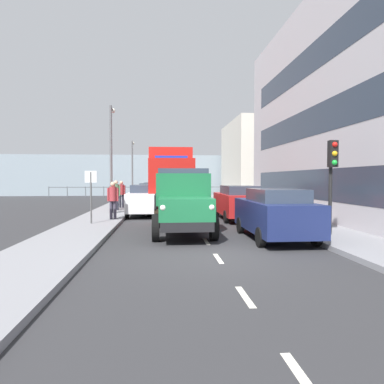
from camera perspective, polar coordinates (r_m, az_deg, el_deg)
ground_plane at (r=20.93m, az=-0.97°, el=-3.47°), size 80.00×80.00×0.00m
sidewalk_left at (r=21.71m, az=11.02°, el=-3.11°), size 2.36×38.88×0.15m
sidewalk_right at (r=21.10m, az=-13.31°, el=-3.27°), size 2.36×38.88×0.15m
road_centreline_markings at (r=20.74m, az=-0.93°, el=-3.51°), size 0.12×35.88×0.01m
building_far_block at (r=38.01m, az=12.84°, el=5.06°), size 8.86×10.50×8.01m
sea_horizon at (r=43.25m, az=-3.02°, el=2.76°), size 80.00×0.80×5.00m
seawall_railing at (r=39.66m, az=-2.85°, el=0.52°), size 28.08×0.08×1.20m
truck_vintage_green at (r=12.75m, az=-1.55°, el=-1.78°), size 2.17×5.64×2.43m
lorry_cargo_red at (r=21.59m, az=-3.62°, el=2.22°), size 2.58×8.20×3.87m
car_navy_kerbside_near at (r=12.13m, az=13.47°, el=-3.37°), size 1.93×4.33×1.72m
car_red_kerbside_1 at (r=17.61m, az=7.61°, el=-1.62°), size 1.92×4.57×1.72m
car_white_oppositeside_0 at (r=19.62m, az=-7.69°, el=-1.23°), size 1.95×4.44×1.72m
car_teal_oppositeside_1 at (r=26.35m, az=-6.98°, el=-0.37°), size 1.85×4.62×1.72m
car_maroon_oppositeside_2 at (r=32.97m, az=-6.57°, el=0.14°), size 1.89×4.20×1.72m
pedestrian_strolling at (r=16.79m, az=-12.89°, el=-0.81°), size 0.53×0.34×1.77m
pedestrian_by_lamp at (r=19.86m, az=-12.80°, el=-0.60°), size 0.53×0.34×1.64m
pedestrian_near_railing at (r=21.53m, az=-12.40°, el=-0.09°), size 0.53×0.34×1.81m
pedestrian_in_dark_coat at (r=23.36m, az=-11.54°, el=0.02°), size 0.53×0.34×1.77m
pedestrian_couple_b at (r=25.86m, az=-12.91°, el=0.02°), size 0.53×0.34×1.64m
traffic_light_near at (r=12.65m, az=22.07°, el=3.90°), size 0.28×0.41×3.20m
lamp_post_promenade at (r=22.17m, az=-13.14°, el=7.08°), size 0.32×1.14×6.41m
lamp_post_far at (r=34.94m, az=-9.78°, el=4.64°), size 0.32×1.14×5.66m
street_sign at (r=15.37m, az=-16.30°, el=0.69°), size 0.50×0.07×2.25m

